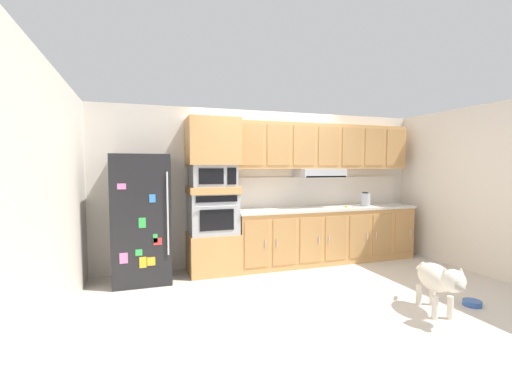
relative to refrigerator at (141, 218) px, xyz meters
name	(u,v)px	position (x,y,z in m)	size (l,w,h in m)	color
ground_plane	(293,281)	(2.00, -0.68, -0.88)	(9.60, 9.60, 0.00)	beige
back_kitchen_wall	(266,187)	(2.00, 0.43, 0.37)	(6.20, 0.12, 2.50)	beige
side_panel_left	(66,197)	(-0.80, -0.68, 0.37)	(0.12, 7.10, 2.50)	beige
side_panel_right	(451,188)	(4.80, -0.68, 0.37)	(0.12, 7.10, 2.50)	silver
refrigerator	(141,218)	(0.00, 0.00, 0.00)	(0.76, 0.73, 1.76)	black
oven_base_cabinet	(213,253)	(1.02, 0.07, -0.58)	(0.74, 0.62, 0.60)	tan
built_in_oven	(213,213)	(1.02, 0.07, 0.02)	(0.70, 0.62, 0.60)	#A8AAAF
appliance_mid_shelf	(213,190)	(1.02, 0.07, 0.37)	(0.74, 0.62, 0.10)	tan
microwave	(212,176)	(1.02, 0.07, 0.58)	(0.64, 0.54, 0.32)	#A8AAAF
appliance_upper_cabinet	(212,142)	(1.02, 0.07, 1.08)	(0.74, 0.62, 0.68)	tan
lower_cabinet_run	(326,236)	(2.95, 0.07, -0.44)	(3.11, 0.63, 0.88)	tan
countertop_slab	(327,208)	(2.95, 0.07, 0.02)	(3.15, 0.64, 0.04)	beige
backsplash_panel	(318,191)	(2.95, 0.36, 0.29)	(3.15, 0.02, 0.50)	silver
upper_cabinet_with_hood	(323,148)	(2.94, 0.19, 1.02)	(3.11, 0.48, 0.88)	tan
screwdriver	(347,206)	(3.26, -0.04, 0.05)	(0.17, 0.17, 0.03)	yellow
electric_kettle	(365,199)	(3.67, 0.02, 0.15)	(0.17, 0.17, 0.24)	#A8AAAF
dog	(438,279)	(3.00, -2.20, -0.49)	(0.46, 0.94, 0.60)	beige
dog_food_bowl	(472,303)	(3.58, -2.14, -0.85)	(0.20, 0.20, 0.06)	#3359A5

